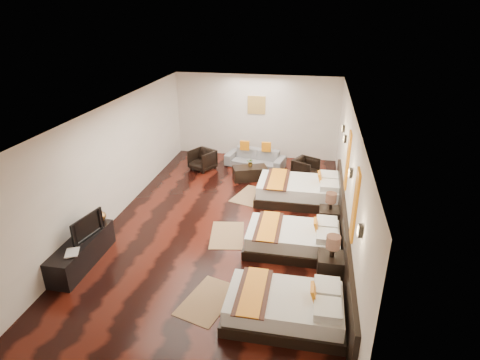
% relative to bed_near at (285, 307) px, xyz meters
% --- Properties ---
extents(floor, '(5.50, 9.50, 0.01)m').
position_rel_bed_near_xyz_m(floor, '(-1.70, 3.01, -0.26)').
color(floor, black).
rests_on(floor, ground).
extents(ceiling, '(5.50, 9.50, 0.01)m').
position_rel_bed_near_xyz_m(ceiling, '(-1.70, 3.01, 2.54)').
color(ceiling, white).
rests_on(ceiling, floor).
extents(back_wall, '(5.50, 0.01, 2.80)m').
position_rel_bed_near_xyz_m(back_wall, '(-1.70, 7.76, 1.14)').
color(back_wall, silver).
rests_on(back_wall, floor).
extents(left_wall, '(0.01, 9.50, 2.80)m').
position_rel_bed_near_xyz_m(left_wall, '(-4.45, 3.01, 1.14)').
color(left_wall, silver).
rests_on(left_wall, floor).
extents(right_wall, '(0.01, 9.50, 2.80)m').
position_rel_bed_near_xyz_m(right_wall, '(1.05, 3.01, 1.14)').
color(right_wall, silver).
rests_on(right_wall, floor).
extents(headboard_panel, '(0.08, 6.60, 0.90)m').
position_rel_bed_near_xyz_m(headboard_panel, '(1.01, 2.21, 0.19)').
color(headboard_panel, black).
rests_on(headboard_panel, floor).
extents(bed_near, '(1.99, 1.25, 0.76)m').
position_rel_bed_near_xyz_m(bed_near, '(0.00, 0.00, 0.00)').
color(bed_near, black).
rests_on(bed_near, floor).
extents(bed_mid, '(2.02, 1.27, 0.77)m').
position_rel_bed_near_xyz_m(bed_mid, '(0.00, 2.14, 0.00)').
color(bed_mid, black).
rests_on(bed_mid, floor).
extents(bed_far, '(2.26, 1.42, 0.86)m').
position_rel_bed_near_xyz_m(bed_far, '(0.00, 4.53, 0.04)').
color(bed_far, black).
rests_on(bed_far, floor).
extents(nightstand_a, '(0.50, 0.50, 0.99)m').
position_rel_bed_near_xyz_m(nightstand_a, '(0.75, 1.20, 0.09)').
color(nightstand_a, black).
rests_on(nightstand_a, floor).
extents(nightstand_b, '(0.47, 0.47, 0.93)m').
position_rel_bed_near_xyz_m(nightstand_b, '(0.75, 3.17, 0.07)').
color(nightstand_b, black).
rests_on(nightstand_b, floor).
extents(jute_mat_near, '(1.05, 1.36, 0.01)m').
position_rel_bed_near_xyz_m(jute_mat_near, '(-1.40, 0.21, -0.25)').
color(jute_mat_near, '#926E4A').
rests_on(jute_mat_near, floor).
extents(jute_mat_mid, '(0.93, 1.30, 0.01)m').
position_rel_bed_near_xyz_m(jute_mat_mid, '(-1.54, 2.42, -0.25)').
color(jute_mat_mid, '#926E4A').
rests_on(jute_mat_mid, floor).
extents(jute_mat_far, '(1.07, 1.37, 0.01)m').
position_rel_bed_near_xyz_m(jute_mat_far, '(-1.34, 4.56, -0.25)').
color(jute_mat_far, '#926E4A').
rests_on(jute_mat_far, floor).
extents(tv_console, '(0.50, 1.80, 0.55)m').
position_rel_bed_near_xyz_m(tv_console, '(-4.20, 0.82, 0.02)').
color(tv_console, black).
rests_on(tv_console, floor).
extents(tv, '(0.27, 0.86, 0.49)m').
position_rel_bed_near_xyz_m(tv, '(-4.15, 0.97, 0.54)').
color(tv, black).
rests_on(tv, tv_console).
extents(book, '(0.36, 0.40, 0.03)m').
position_rel_bed_near_xyz_m(book, '(-4.20, 0.32, 0.31)').
color(book, black).
rests_on(book, tv_console).
extents(figurine, '(0.33, 0.33, 0.31)m').
position_rel_bed_near_xyz_m(figurine, '(-4.20, 1.61, 0.45)').
color(figurine, brown).
rests_on(figurine, tv_console).
extents(sofa, '(2.01, 1.10, 0.56)m').
position_rel_bed_near_xyz_m(sofa, '(-1.56, 6.73, 0.02)').
color(sofa, slate).
rests_on(sofa, floor).
extents(armchair_left, '(0.95, 0.96, 0.65)m').
position_rel_bed_near_xyz_m(armchair_left, '(-3.18, 6.18, 0.07)').
color(armchair_left, black).
rests_on(armchair_left, floor).
extents(armchair_right, '(0.90, 0.89, 0.61)m').
position_rel_bed_near_xyz_m(armchair_right, '(0.09, 6.12, 0.05)').
color(armchair_right, black).
rests_on(armchair_right, floor).
extents(coffee_table, '(1.11, 0.82, 0.40)m').
position_rel_bed_near_xyz_m(coffee_table, '(-1.56, 5.68, -0.06)').
color(coffee_table, black).
rests_on(coffee_table, floor).
extents(table_plant, '(0.24, 0.21, 0.24)m').
position_rel_bed_near_xyz_m(table_plant, '(-1.55, 5.76, 0.26)').
color(table_plant, '#326421').
rests_on(table_plant, coffee_table).
extents(orange_panel_a, '(0.04, 0.40, 1.30)m').
position_rel_bed_near_xyz_m(orange_panel_a, '(1.03, 1.11, 1.44)').
color(orange_panel_a, '#D86014').
rests_on(orange_panel_a, right_wall).
extents(orange_panel_b, '(0.04, 0.40, 1.30)m').
position_rel_bed_near_xyz_m(orange_panel_b, '(1.03, 3.31, 1.44)').
color(orange_panel_b, '#D86014').
rests_on(orange_panel_b, right_wall).
extents(sconce_near, '(0.07, 0.12, 0.18)m').
position_rel_bed_near_xyz_m(sconce_near, '(1.01, 0.01, 1.59)').
color(sconce_near, black).
rests_on(sconce_near, right_wall).
extents(sconce_mid, '(0.07, 0.12, 0.18)m').
position_rel_bed_near_xyz_m(sconce_mid, '(1.01, 2.21, 1.59)').
color(sconce_mid, black).
rests_on(sconce_mid, right_wall).
extents(sconce_far, '(0.07, 0.12, 0.18)m').
position_rel_bed_near_xyz_m(sconce_far, '(1.01, 4.41, 1.59)').
color(sconce_far, black).
rests_on(sconce_far, right_wall).
extents(sconce_lounge, '(0.07, 0.12, 0.18)m').
position_rel_bed_near_xyz_m(sconce_lounge, '(1.01, 5.31, 1.59)').
color(sconce_lounge, black).
rests_on(sconce_lounge, right_wall).
extents(gold_artwork, '(0.60, 0.04, 0.60)m').
position_rel_bed_near_xyz_m(gold_artwork, '(-1.70, 7.74, 1.54)').
color(gold_artwork, '#AD873F').
rests_on(gold_artwork, back_wall).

